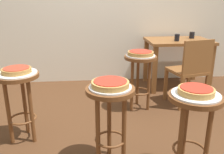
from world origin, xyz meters
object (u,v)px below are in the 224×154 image
(stool_leftside, at_px, (19,92))
(serving_plate_leftside, at_px, (17,73))
(pizza_foreground, at_px, (196,91))
(serving_plate_rear, at_px, (141,55))
(stool_rear, at_px, (140,70))
(cup_far_edge, at_px, (192,35))
(serving_plate_middle, at_px, (110,87))
(dining_table, at_px, (178,48))
(stool_middle, at_px, (110,109))
(wooden_chair, at_px, (190,70))
(stool_foreground, at_px, (193,117))
(pizza_middle, at_px, (110,84))
(pizza_rear, at_px, (141,53))
(serving_plate_foreground, at_px, (196,94))
(pizza_leftside, at_px, (17,70))
(cup_near_edge, at_px, (177,38))

(stool_leftside, relative_size, serving_plate_leftside, 1.89)
(pizza_foreground, relative_size, serving_plate_rear, 0.73)
(stool_rear, xyz_separation_m, cup_far_edge, (0.96, 0.83, 0.28))
(serving_plate_middle, height_order, dining_table, dining_table)
(dining_table, bearing_deg, stool_leftside, -146.10)
(pizza_foreground, bearing_deg, stool_middle, 161.20)
(dining_table, relative_size, wooden_chair, 1.08)
(pizza_foreground, height_order, serving_plate_rear, pizza_foreground)
(stool_foreground, xyz_separation_m, stool_middle, (-0.58, 0.20, 0.00))
(pizza_middle, xyz_separation_m, dining_table, (1.16, 1.74, -0.10))
(stool_middle, relative_size, stool_leftside, 1.00)
(serving_plate_middle, bearing_deg, pizza_rear, 66.45)
(pizza_rear, bearing_deg, stool_foreground, -83.34)
(stool_middle, distance_m, serving_plate_middle, 0.18)
(serving_plate_foreground, xyz_separation_m, pizza_leftside, (-1.38, 0.62, 0.03))
(stool_rear, distance_m, cup_near_edge, 0.94)
(pizza_leftside, xyz_separation_m, dining_table, (1.96, 1.31, -0.10))
(pizza_foreground, distance_m, serving_plate_rear, 1.22)
(stool_middle, xyz_separation_m, cup_far_edge, (1.40, 1.84, 0.28))
(serving_plate_foreground, height_order, wooden_chair, wooden_chair)
(serving_plate_foreground, height_order, stool_rear, serving_plate_foreground)
(serving_plate_leftside, bearing_deg, serving_plate_middle, -28.11)
(dining_table, bearing_deg, pizza_middle, -123.59)
(stool_rear, relative_size, pizza_rear, 2.21)
(pizza_middle, bearing_deg, serving_plate_middle, 0.00)
(pizza_middle, height_order, pizza_rear, same)
(stool_rear, bearing_deg, stool_foreground, -83.34)
(pizza_leftside, bearing_deg, wooden_chair, 18.42)
(serving_plate_foreground, xyz_separation_m, stool_leftside, (-1.38, 0.62, -0.18))
(pizza_leftside, bearing_deg, serving_plate_middle, -28.11)
(pizza_middle, relative_size, stool_leftside, 0.43)
(pizza_foreground, bearing_deg, stool_rear, 96.66)
(pizza_foreground, relative_size, serving_plate_leftside, 0.71)
(serving_plate_rear, relative_size, wooden_chair, 0.40)
(stool_foreground, relative_size, pizza_foreground, 2.65)
(stool_foreground, height_order, pizza_foreground, pizza_foreground)
(pizza_leftside, bearing_deg, serving_plate_rear, 25.19)
(stool_foreground, xyz_separation_m, serving_plate_rear, (-0.14, 1.21, 0.18))
(serving_plate_leftside, relative_size, dining_table, 0.38)
(wooden_chair, bearing_deg, stool_foreground, -111.78)
(pizza_leftside, relative_size, stool_rear, 0.39)
(serving_plate_foreground, relative_size, pizza_middle, 1.18)
(stool_middle, xyz_separation_m, pizza_leftside, (-0.80, 0.43, 0.21))
(stool_middle, relative_size, serving_plate_middle, 2.04)
(pizza_rear, bearing_deg, stool_rear, 45.00)
(cup_near_edge, relative_size, wooden_chair, 0.12)
(dining_table, height_order, cup_near_edge, cup_near_edge)
(stool_foreground, bearing_deg, serving_plate_leftside, 155.65)
(pizza_leftside, relative_size, serving_plate_rear, 0.75)
(pizza_foreground, xyz_separation_m, stool_middle, (-0.58, 0.20, -0.21))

